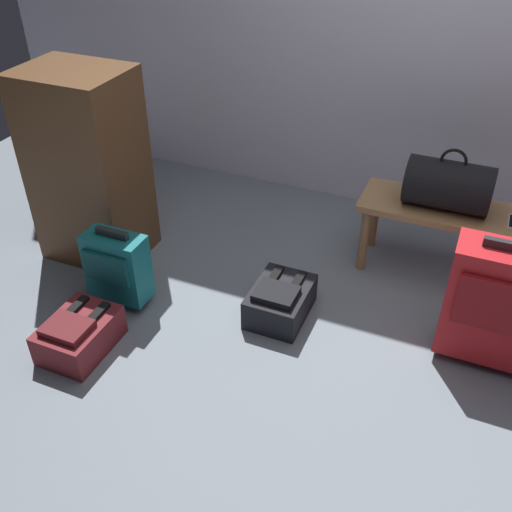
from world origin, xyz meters
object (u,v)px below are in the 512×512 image
at_px(bench, 453,220).
at_px(suitcase_upright_red, 497,303).
at_px(backpack_maroon, 79,334).
at_px(side_cabinet, 88,168).
at_px(backpack_dark, 280,301).
at_px(duffel_bag_black, 448,185).
at_px(suitcase_small_teal, 117,266).

height_order(bench, suitcase_upright_red, suitcase_upright_red).
xyz_separation_m(backpack_maroon, side_cabinet, (-0.41, 0.76, 0.46)).
height_order(backpack_dark, side_cabinet, side_cabinet).
relative_size(bench, backpack_maroon, 2.63).
bearing_deg(backpack_dark, bench, 43.93).
bearing_deg(backpack_maroon, suitcase_upright_red, 21.16).
distance_m(duffel_bag_black, backpack_dark, 1.07).
height_order(bench, side_cabinet, side_cabinet).
bearing_deg(suitcase_small_teal, duffel_bag_black, 32.13).
relative_size(bench, duffel_bag_black, 2.27).
height_order(duffel_bag_black, side_cabinet, side_cabinet).
xyz_separation_m(suitcase_small_teal, backpack_dark, (0.82, 0.23, -0.15)).
relative_size(bench, suitcase_upright_red, 1.50).
relative_size(suitcase_upright_red, backpack_maroon, 1.76).
bearing_deg(side_cabinet, suitcase_small_teal, -43.77).
bearing_deg(bench, side_cabinet, -163.98).
relative_size(backpack_maroon, backpack_dark, 1.00).
distance_m(backpack_maroon, backpack_dark, 1.01).
bearing_deg(suitcase_upright_red, backpack_dark, -175.14).
xyz_separation_m(bench, backpack_maroon, (-1.53, -1.31, -0.27)).
relative_size(suitcase_upright_red, suitcase_small_teal, 1.45).
bearing_deg(backpack_maroon, duffel_bag_black, 41.76).
distance_m(suitcase_small_teal, backpack_dark, 0.87).
height_order(backpack_maroon, side_cabinet, side_cabinet).
bearing_deg(backpack_dark, backpack_maroon, -142.64).
height_order(bench, backpack_maroon, bench).
distance_m(duffel_bag_black, side_cabinet, 1.96).
relative_size(backpack_dark, side_cabinet, 0.35).
xyz_separation_m(bench, backpack_dark, (-0.73, -0.70, -0.27)).
distance_m(duffel_bag_black, suitcase_small_teal, 1.78).
bearing_deg(backpack_maroon, backpack_dark, 37.36).
relative_size(duffel_bag_black, suitcase_small_teal, 0.96).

